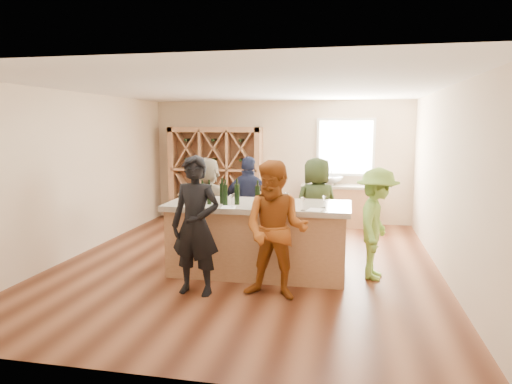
% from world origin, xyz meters
% --- Properties ---
extents(floor, '(6.00, 7.00, 0.10)m').
position_xyz_m(floor, '(0.00, 0.00, -0.05)').
color(floor, brown).
rests_on(floor, ground).
extents(ceiling, '(6.00, 7.00, 0.10)m').
position_xyz_m(ceiling, '(0.00, 0.00, 2.85)').
color(ceiling, white).
rests_on(ceiling, ground).
extents(wall_back, '(6.00, 0.10, 2.80)m').
position_xyz_m(wall_back, '(0.00, 3.55, 1.40)').
color(wall_back, beige).
rests_on(wall_back, ground).
extents(wall_front, '(6.00, 0.10, 2.80)m').
position_xyz_m(wall_front, '(0.00, -3.55, 1.40)').
color(wall_front, beige).
rests_on(wall_front, ground).
extents(wall_left, '(0.10, 7.00, 2.80)m').
position_xyz_m(wall_left, '(-3.05, 0.00, 1.40)').
color(wall_left, beige).
rests_on(wall_left, ground).
extents(wall_right, '(0.10, 7.00, 2.80)m').
position_xyz_m(wall_right, '(3.05, 0.00, 1.40)').
color(wall_right, beige).
rests_on(wall_right, ground).
extents(window_frame, '(1.30, 0.06, 1.30)m').
position_xyz_m(window_frame, '(1.50, 3.47, 1.75)').
color(window_frame, white).
rests_on(window_frame, wall_back).
extents(window_pane, '(1.18, 0.01, 1.18)m').
position_xyz_m(window_pane, '(1.50, 3.44, 1.75)').
color(window_pane, white).
rests_on(window_pane, wall_back).
extents(wine_rack, '(2.20, 0.45, 2.20)m').
position_xyz_m(wine_rack, '(-1.50, 3.27, 1.10)').
color(wine_rack, '#AD7A52').
rests_on(wine_rack, floor).
extents(back_counter_base, '(1.60, 0.58, 0.86)m').
position_xyz_m(back_counter_base, '(1.40, 3.20, 0.43)').
color(back_counter_base, '#AD7A52').
rests_on(back_counter_base, floor).
extents(back_counter_top, '(1.70, 0.62, 0.06)m').
position_xyz_m(back_counter_top, '(1.40, 3.20, 0.89)').
color(back_counter_top, '#ADA28E').
rests_on(back_counter_top, back_counter_base).
extents(sink, '(0.54, 0.54, 0.19)m').
position_xyz_m(sink, '(1.20, 3.20, 1.01)').
color(sink, silver).
rests_on(sink, back_counter_top).
extents(faucet, '(0.02, 0.02, 0.30)m').
position_xyz_m(faucet, '(1.20, 3.38, 1.07)').
color(faucet, silver).
rests_on(faucet, back_counter_top).
extents(tasting_counter_base, '(2.60, 1.00, 1.00)m').
position_xyz_m(tasting_counter_base, '(0.27, -0.45, 0.50)').
color(tasting_counter_base, '#AD7A52').
rests_on(tasting_counter_base, floor).
extents(tasting_counter_top, '(2.72, 1.12, 0.08)m').
position_xyz_m(tasting_counter_top, '(0.27, -0.45, 1.04)').
color(tasting_counter_top, '#ADA28E').
rests_on(tasting_counter_top, tasting_counter_base).
extents(wine_bottle_a, '(0.08, 0.08, 0.27)m').
position_xyz_m(wine_bottle_a, '(-0.55, -0.61, 1.21)').
color(wine_bottle_a, black).
rests_on(wine_bottle_a, tasting_counter_top).
extents(wine_bottle_b, '(0.07, 0.07, 0.29)m').
position_xyz_m(wine_bottle_b, '(-0.42, -0.69, 1.22)').
color(wine_bottle_b, black).
rests_on(wine_bottle_b, tasting_counter_top).
extents(wine_bottle_c, '(0.08, 0.08, 0.30)m').
position_xyz_m(wine_bottle_c, '(-0.25, -0.60, 1.23)').
color(wine_bottle_c, black).
rests_on(wine_bottle_c, tasting_counter_top).
extents(wine_bottle_d, '(0.09, 0.09, 0.30)m').
position_xyz_m(wine_bottle_d, '(-0.17, -0.72, 1.23)').
color(wine_bottle_d, black).
rests_on(wine_bottle_d, tasting_counter_top).
extents(wine_bottle_e, '(0.09, 0.09, 0.30)m').
position_xyz_m(wine_bottle_e, '(-0.01, -0.64, 1.23)').
color(wine_bottle_e, black).
rests_on(wine_bottle_e, tasting_counter_top).
extents(wine_glass_a, '(0.09, 0.09, 0.18)m').
position_xyz_m(wine_glass_a, '(-0.03, -0.89, 1.17)').
color(wine_glass_a, white).
rests_on(wine_glass_a, tasting_counter_top).
extents(wine_glass_b, '(0.08, 0.08, 0.16)m').
position_xyz_m(wine_glass_b, '(0.46, -0.89, 1.16)').
color(wine_glass_b, white).
rests_on(wine_glass_b, tasting_counter_top).
extents(wine_glass_c, '(0.09, 0.09, 0.18)m').
position_xyz_m(wine_glass_c, '(0.98, -0.93, 1.17)').
color(wine_glass_c, white).
rests_on(wine_glass_c, tasting_counter_top).
extents(wine_glass_d, '(0.10, 0.10, 0.20)m').
position_xyz_m(wine_glass_d, '(0.71, -0.61, 1.18)').
color(wine_glass_d, white).
rests_on(wine_glass_d, tasting_counter_top).
extents(wine_glass_e, '(0.07, 0.07, 0.17)m').
position_xyz_m(wine_glass_e, '(1.25, -0.67, 1.16)').
color(wine_glass_e, white).
rests_on(wine_glass_e, tasting_counter_top).
extents(tasting_menu_a, '(0.24, 0.31, 0.00)m').
position_xyz_m(tasting_menu_a, '(-0.08, -0.89, 1.08)').
color(tasting_menu_a, white).
rests_on(tasting_menu_a, tasting_counter_top).
extents(tasting_menu_b, '(0.25, 0.31, 0.00)m').
position_xyz_m(tasting_menu_b, '(0.57, -0.90, 1.08)').
color(tasting_menu_b, white).
rests_on(tasting_menu_b, tasting_counter_top).
extents(tasting_menu_c, '(0.24, 0.30, 0.00)m').
position_xyz_m(tasting_menu_c, '(1.14, -0.85, 1.08)').
color(tasting_menu_c, white).
rests_on(tasting_menu_c, tasting_counter_top).
extents(person_near_left, '(0.72, 0.56, 1.85)m').
position_xyz_m(person_near_left, '(-0.38, -1.45, 0.92)').
color(person_near_left, black).
rests_on(person_near_left, floor).
extents(person_near_right, '(0.93, 0.58, 1.79)m').
position_xyz_m(person_near_right, '(0.68, -1.40, 0.90)').
color(person_near_right, '#994C19').
rests_on(person_near_right, floor).
extents(person_server, '(0.67, 1.12, 1.63)m').
position_xyz_m(person_server, '(2.00, -0.34, 0.82)').
color(person_server, '#8CC64C').
rests_on(person_server, floor).
extents(person_far_mid, '(1.04, 0.60, 1.70)m').
position_xyz_m(person_far_mid, '(-0.12, 0.69, 0.85)').
color(person_far_mid, '#191E38').
rests_on(person_far_mid, floor).
extents(person_far_right, '(0.99, 0.88, 1.70)m').
position_xyz_m(person_far_right, '(1.05, 0.74, 0.85)').
color(person_far_right, '#263319').
rests_on(person_far_right, floor).
extents(person_far_left, '(1.63, 0.93, 1.66)m').
position_xyz_m(person_far_left, '(-0.94, 0.89, 0.83)').
color(person_far_left, gray).
rests_on(person_far_left, floor).
extents(wine_bottle_f, '(0.07, 0.07, 0.30)m').
position_xyz_m(wine_bottle_f, '(0.32, -0.75, 1.23)').
color(wine_bottle_f, black).
rests_on(wine_bottle_f, tasting_counter_top).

